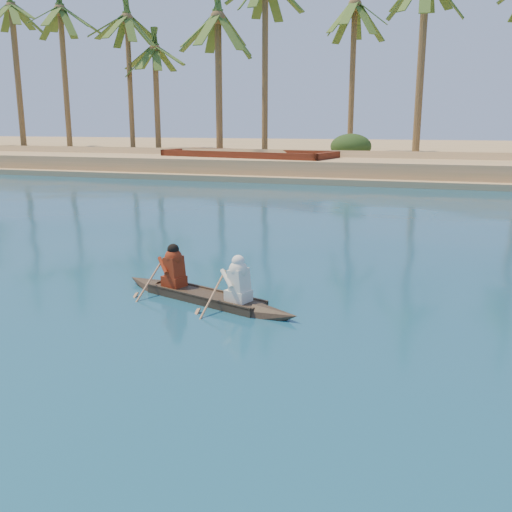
% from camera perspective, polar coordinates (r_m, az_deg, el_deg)
% --- Properties ---
extents(sandy_embankment, '(150.00, 51.00, 1.50)m').
position_cam_1_polar(sandy_embankment, '(59.71, 5.99, 10.14)').
color(sandy_embankment, tan).
rests_on(sandy_embankment, ground).
extents(palm_grove, '(110.00, 14.00, 16.00)m').
position_cam_1_polar(palm_grove, '(48.27, 3.08, 18.37)').
color(palm_grove, '#315B20').
rests_on(palm_grove, ground).
extents(shrub_cluster, '(100.00, 6.00, 2.40)m').
position_cam_1_polar(shrub_cluster, '(44.77, 1.79, 10.07)').
color(shrub_cluster, '#1B3814').
rests_on(shrub_cluster, ground).
extents(canoe, '(4.54, 2.06, 1.26)m').
position_cam_1_polar(canoe, '(11.88, -5.13, -3.37)').
color(canoe, '#3B3020').
rests_on(canoe, ground).
extents(barge_mid, '(12.78, 6.38, 2.04)m').
position_cam_1_polar(barge_mid, '(40.69, -0.83, 9.08)').
color(barge_mid, maroon).
rests_on(barge_mid, ground).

